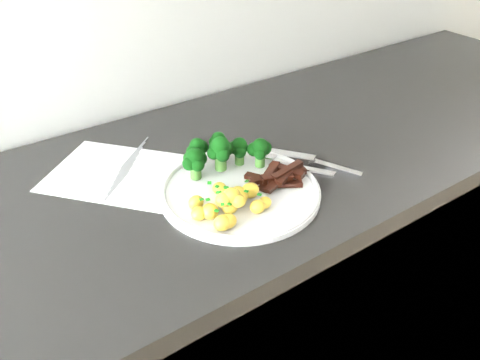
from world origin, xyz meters
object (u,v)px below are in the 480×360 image
potatoes (230,202)px  fork (293,164)px  counter (197,341)px  knife (321,164)px  broccoli (220,151)px  beef_strips (278,177)px  recipe_paper (124,174)px  plate (240,190)px

potatoes → fork: (0.17, 0.04, -0.01)m
counter → potatoes: size_ratio=17.92×
counter → knife: (0.24, -0.11, 0.47)m
counter → broccoli: size_ratio=14.09×
knife → counter: bearing=155.2°
fork → knife: 0.06m
beef_strips → fork: bearing=23.2°
recipe_paper → fork: 0.33m
counter → beef_strips: 0.52m
counter → beef_strips: (0.13, -0.11, 0.48)m
counter → recipe_paper: 0.48m
recipe_paper → potatoes: bearing=-66.2°
plate → potatoes: 0.07m
broccoli → recipe_paper: bearing=145.1°
plate → broccoli: size_ratio=1.67×
recipe_paper → potatoes: (0.10, -0.22, 0.02)m
plate → fork: size_ratio=1.71×
potatoes → broccoli: bearing=63.8°
plate → beef_strips: (0.07, -0.02, 0.01)m
broccoli → fork: (0.12, -0.07, -0.03)m
knife → fork: bearing=161.0°
fork → knife: fork is taller
beef_strips → knife: size_ratio=0.56×
plate → fork: fork is taller
plate → beef_strips: bearing=-17.2°
beef_strips → knife: beef_strips is taller
beef_strips → plate: bearing=162.8°
recipe_paper → fork: fork is taller
counter → fork: (0.19, -0.09, 0.48)m
plate → knife: bearing=-5.8°
broccoli → potatoes: size_ratio=1.27×
beef_strips → knife: (0.11, 0.00, -0.01)m
potatoes → knife: 0.23m
potatoes → knife: bearing=5.3°
plate → broccoli: (0.01, 0.07, 0.04)m
recipe_paper → knife: size_ratio=1.71×
plate → potatoes: size_ratio=2.13×
plate → broccoli: 0.09m
plate → counter: bearing=123.2°
plate → fork: 0.12m
potatoes → fork: bearing=13.2°
recipe_paper → beef_strips: size_ratio=3.04×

